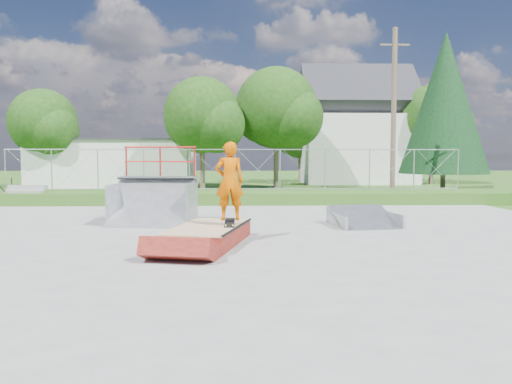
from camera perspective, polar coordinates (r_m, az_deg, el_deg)
ground at (r=11.71m, az=-2.95°, el=-5.56°), size 120.00×120.00×0.00m
concrete_pad at (r=11.70m, az=-2.95°, el=-5.46°), size 20.00×16.00×0.04m
grass_berm at (r=21.11m, az=-2.45°, el=-0.60°), size 24.00×3.00×0.50m
grind_box at (r=11.16m, az=-5.47°, el=-4.95°), size 1.94×3.04×0.42m
quarter_pipe at (r=14.48m, az=-11.75°, el=0.71°), size 2.43×2.11×2.26m
flat_bank_ramp at (r=14.19m, az=12.24°, el=-2.94°), size 1.86×1.95×0.50m
skateboard at (r=11.21m, az=-3.03°, el=-3.59°), size 0.23×0.80×0.13m
skater at (r=11.13m, az=-3.05°, el=0.88°), size 0.69×0.50×1.75m
concrete_stairs at (r=22.10m, az=-25.10°, el=-0.38°), size 1.50×1.60×0.80m
chain_link_fence at (r=22.05m, az=-2.43°, el=2.59°), size 20.00×0.06×1.80m
utility_building_flat at (r=34.54m, az=-15.64°, el=3.12°), size 10.00×6.00×3.00m
gable_house at (r=38.60m, az=11.39°, el=6.73°), size 8.40×6.08×8.94m
utility_pole at (r=24.72m, az=15.46°, el=8.63°), size 0.24×0.24×8.00m
tree_left_near at (r=29.53m, az=-5.73°, el=8.44°), size 4.76×4.48×6.65m
tree_center at (r=31.59m, az=2.85°, el=9.27°), size 5.44×5.12×7.60m
tree_left_far at (r=33.66m, az=-22.89°, el=7.08°), size 4.42×4.16×6.18m
tree_right_far at (r=38.14m, az=19.96°, el=7.67°), size 5.10×4.80×7.12m
tree_back_mid at (r=39.75m, az=5.41°, el=6.42°), size 4.08×3.84×5.70m
conifer_tree at (r=31.03m, az=20.77°, el=9.49°), size 5.04×5.04×9.10m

